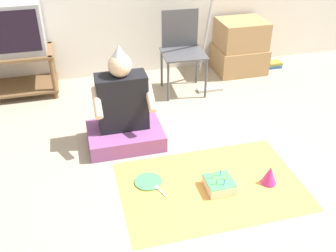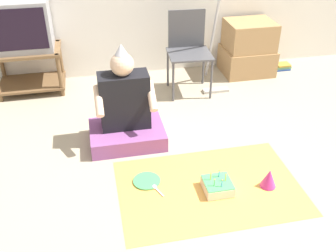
# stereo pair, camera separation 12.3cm
# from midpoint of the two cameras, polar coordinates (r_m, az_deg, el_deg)

# --- Properties ---
(ground_plane) EXTENTS (16.00, 16.00, 0.00)m
(ground_plane) POSITION_cam_midpoint_polar(r_m,az_deg,el_deg) (3.08, 7.56, -7.82)
(ground_plane) COLOR tan
(tv_stand) EXTENTS (0.69, 0.46, 0.47)m
(tv_stand) POSITION_cam_midpoint_polar(r_m,az_deg,el_deg) (4.44, -21.25, 7.71)
(tv_stand) COLOR brown
(tv_stand) RESTS_ON ground_plane
(tv) EXTENTS (0.57, 0.40, 0.51)m
(tv) POSITION_cam_midpoint_polar(r_m,az_deg,el_deg) (4.30, -22.41, 13.08)
(tv) COLOR #99999E
(tv) RESTS_ON tv_stand
(folding_chair) EXTENTS (0.46, 0.42, 0.84)m
(folding_chair) POSITION_cam_midpoint_polar(r_m,az_deg,el_deg) (4.17, 1.17, 11.57)
(folding_chair) COLOR #4C4C51
(folding_chair) RESTS_ON ground_plane
(cardboard_box_stack) EXTENTS (0.57, 0.48, 0.61)m
(cardboard_box_stack) POSITION_cam_midpoint_polar(r_m,az_deg,el_deg) (4.74, 9.67, 11.21)
(cardboard_box_stack) COLOR #A87F51
(cardboard_box_stack) RESTS_ON ground_plane
(dust_mop) EXTENTS (0.28, 0.43, 1.26)m
(dust_mop) POSITION_cam_midpoint_polar(r_m,az_deg,el_deg) (4.27, 5.06, 10.24)
(dust_mop) COLOR #B2ADA3
(dust_mop) RESTS_ON ground_plane
(book_pile) EXTENTS (0.19, 0.14, 0.07)m
(book_pile) POSITION_cam_midpoint_polar(r_m,az_deg,el_deg) (5.02, 14.38, 8.66)
(book_pile) COLOR #284793
(book_pile) RESTS_ON ground_plane
(person_seated) EXTENTS (0.64, 0.47, 0.88)m
(person_seated) POSITION_cam_midpoint_polar(r_m,az_deg,el_deg) (3.36, -7.51, 1.72)
(person_seated) COLOR #8C4C8C
(person_seated) RESTS_ON ground_plane
(party_cloth) EXTENTS (1.36, 0.90, 0.01)m
(party_cloth) POSITION_cam_midpoint_polar(r_m,az_deg,el_deg) (3.01, 5.08, -8.64)
(party_cloth) COLOR #EFA84C
(party_cloth) RESTS_ON ground_plane
(birthday_cake) EXTENTS (0.21, 0.21, 0.14)m
(birthday_cake) POSITION_cam_midpoint_polar(r_m,az_deg,el_deg) (2.96, 6.29, -8.40)
(birthday_cake) COLOR #F4E0C6
(birthday_cake) RESTS_ON party_cloth
(party_hat_blue) EXTENTS (0.12, 0.12, 0.15)m
(party_hat_blue) POSITION_cam_midpoint_polar(r_m,az_deg,el_deg) (3.06, 13.43, -6.94)
(party_hat_blue) COLOR #CC338C
(party_hat_blue) RESTS_ON party_cloth
(paper_plate) EXTENTS (0.21, 0.21, 0.01)m
(paper_plate) POSITION_cam_midpoint_polar(r_m,az_deg,el_deg) (3.03, -4.05, -8.03)
(paper_plate) COLOR #4CB266
(paper_plate) RESTS_ON party_cloth
(plastic_spoon_near) EXTENTS (0.07, 0.14, 0.01)m
(plastic_spoon_near) POSITION_cam_midpoint_polar(r_m,az_deg,el_deg) (2.97, -2.70, -9.03)
(plastic_spoon_near) COLOR white
(plastic_spoon_near) RESTS_ON party_cloth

